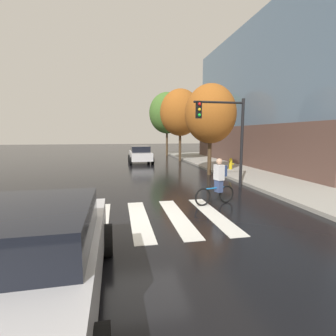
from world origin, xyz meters
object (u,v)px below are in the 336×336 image
Objects in this scene: sedan_mid at (140,154)px; street_tree_far at (167,113)px; sedan_near at (34,257)px; cyclist at (218,181)px; street_tree_mid at (180,113)px; traffic_light_near at (226,128)px; street_tree_near at (210,114)px; fire_hydrant at (231,164)px.

sedan_mid is 0.59× the size of street_tree_far.
sedan_near is 6.83m from cyclist.
cyclist is 0.25× the size of street_tree_mid.
traffic_light_near is 18.94m from street_tree_far.
street_tree_near is at bearing -91.34° from street_tree_mid.
sedan_mid is at bearing -117.67° from street_tree_far.
sedan_near is 9.90m from traffic_light_near.
traffic_light_near is at bearing -75.36° from sedan_mid.
fire_hydrant is 14.59m from street_tree_far.
fire_hydrant is at bearing -76.70° from street_tree_mid.
sedan_mid is 9.30m from street_tree_far.
traffic_light_near is (1.39, 2.59, 2.02)m from cyclist.
fire_hydrant is at bearing 62.12° from traffic_light_near.
cyclist reaches higher than fire_hydrant.
street_tree_near is 0.83× the size of street_tree_mid.
sedan_near is 0.68× the size of street_tree_mid.
cyclist is at bearing -118.24° from traffic_light_near.
street_tree_far is at bearing 84.02° from cyclist.
sedan_mid is 5.53m from street_tree_mid.
sedan_near is 21.49m from street_tree_mid.
street_tree_near reaches higher than fire_hydrant.
street_tree_far is (0.85, 18.80, 2.15)m from traffic_light_near.
street_tree_far is (-1.81, 13.77, 4.48)m from fire_hydrant.
fire_hydrant is 0.12× the size of street_tree_mid.
fire_hydrant is (5.66, -6.43, -0.25)m from sedan_mid.
sedan_mid is at bearing 116.17° from street_tree_near.
street_tree_near is (-1.96, -1.09, 3.26)m from fire_hydrant.
traffic_light_near reaches higher than sedan_near.
traffic_light_near is at bearing -94.13° from street_tree_mid.
street_tree_far is (3.85, 7.34, 4.24)m from sedan_mid.
cyclist is 0.40× the size of traffic_light_near.
sedan_mid is 2.58× the size of cyclist.
sedan_near is 5.93× the size of fire_hydrant.
cyclist is 15.69m from street_tree_mid.
sedan_mid is at bearing 131.33° from fire_hydrant.
sedan_mid is at bearing 104.64° from traffic_light_near.
street_tree_near is 14.91m from street_tree_far.
traffic_light_near is at bearing -100.08° from street_tree_near.
sedan_near is at bearing -105.00° from street_tree_far.
street_tree_mid reaches higher than traffic_light_near.
street_tree_far reaches higher than fire_hydrant.
fire_hydrant is 3.95m from street_tree_near.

